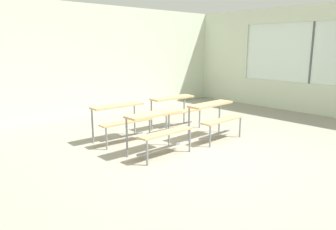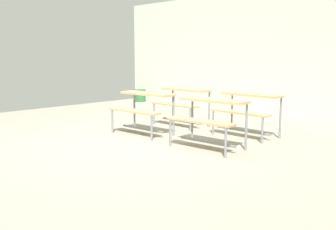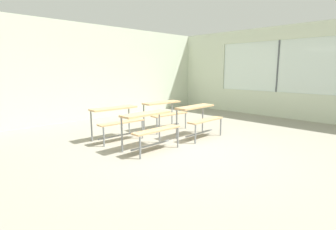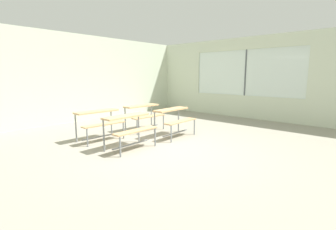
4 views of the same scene
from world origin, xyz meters
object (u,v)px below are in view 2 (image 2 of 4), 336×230
(desk_bench_r0c1, at_px, (209,111))
(trash_bin, at_px, (140,95))
(desk_bench_r0c0, at_px, (143,103))
(desk_bench_r1c0, at_px, (182,98))
(desk_bench_r1c1, at_px, (247,104))

(desk_bench_r0c1, distance_m, trash_bin, 6.19)
(desk_bench_r0c0, relative_size, desk_bench_r1c0, 0.99)
(desk_bench_r1c1, bearing_deg, desk_bench_r0c0, -139.88)
(trash_bin, bearing_deg, desk_bench_r0c0, -41.91)
(desk_bench_r0c1, xyz_separation_m, desk_bench_r1c1, (-0.03, 1.15, 0.00))
(desk_bench_r0c0, distance_m, desk_bench_r1c0, 1.11)
(desk_bench_r0c0, relative_size, desk_bench_r0c1, 0.99)
(desk_bench_r0c1, xyz_separation_m, trash_bin, (-5.18, 3.37, -0.38))
(desk_bench_r0c0, bearing_deg, desk_bench_r1c1, 36.20)
(desk_bench_r0c1, distance_m, desk_bench_r1c0, 1.91)
(desk_bench_r1c0, height_order, trash_bin, desk_bench_r1c0)
(desk_bench_r0c0, xyz_separation_m, desk_bench_r1c0, (-0.05, 1.11, 0.00))
(desk_bench_r1c0, relative_size, desk_bench_r1c1, 0.99)
(desk_bench_r0c0, bearing_deg, desk_bench_r1c0, 91.51)
(desk_bench_r1c0, distance_m, trash_bin, 4.29)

